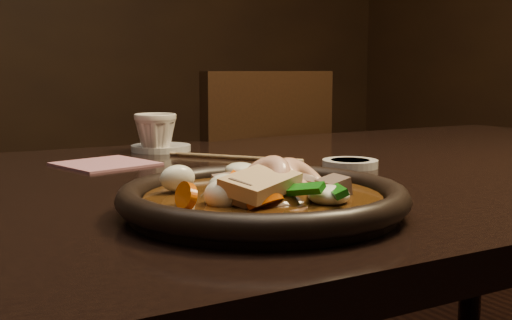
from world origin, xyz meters
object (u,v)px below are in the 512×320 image
table (347,212)px  tea_cup (156,132)px  chair (238,232)px  plate (263,200)px

table → tea_cup: bearing=124.7°
tea_cup → table: bearing=-55.3°
chair → plate: chair is taller
chair → tea_cup: size_ratio=11.46×
chair → tea_cup: 0.53m
chair → plate: size_ratio=2.89×
table → plate: size_ratio=5.14×
table → tea_cup: (-0.21, 0.31, 0.12)m
table → tea_cup: size_ratio=20.37×
table → tea_cup: 0.39m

